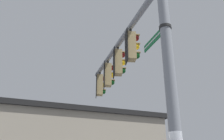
{
  "coord_description": "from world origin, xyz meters",
  "views": [
    {
      "loc": [
        5.47,
        -1.9,
        1.61
      ],
      "look_at": [
        -4.51,
        -0.97,
        5.82
      ],
      "focal_mm": 40.52,
      "sensor_mm": 36.0,
      "label": 1
    }
  ],
  "objects_px": {
    "traffic_light_nearest_pole": "(132,47)",
    "traffic_light_mid_outer": "(108,75)",
    "street_name_sign": "(159,34)",
    "traffic_light_arm_end": "(100,85)",
    "traffic_light_mid_inner": "(119,63)"
  },
  "relations": [
    {
      "from": "traffic_light_mid_inner",
      "to": "traffic_light_nearest_pole",
      "type": "bearing_deg",
      "value": 12.12
    },
    {
      "from": "traffic_light_mid_outer",
      "to": "traffic_light_arm_end",
      "type": "relative_size",
      "value": 1.0
    },
    {
      "from": "traffic_light_nearest_pole",
      "to": "street_name_sign",
      "type": "relative_size",
      "value": 0.92
    },
    {
      "from": "traffic_light_nearest_pole",
      "to": "traffic_light_arm_end",
      "type": "height_order",
      "value": "same"
    },
    {
      "from": "traffic_light_nearest_pole",
      "to": "traffic_light_arm_end",
      "type": "distance_m",
      "value": 4.29
    },
    {
      "from": "traffic_light_mid_inner",
      "to": "traffic_light_mid_outer",
      "type": "relative_size",
      "value": 1.0
    },
    {
      "from": "street_name_sign",
      "to": "traffic_light_mid_inner",
      "type": "bearing_deg",
      "value": -168.23
    },
    {
      "from": "traffic_light_mid_inner",
      "to": "street_name_sign",
      "type": "distance_m",
      "value": 3.5
    },
    {
      "from": "traffic_light_nearest_pole",
      "to": "traffic_light_arm_end",
      "type": "xyz_separation_m",
      "value": [
        -4.19,
        -0.9,
        0.0
      ]
    },
    {
      "from": "street_name_sign",
      "to": "traffic_light_mid_outer",
      "type": "bearing_deg",
      "value": -168.13
    },
    {
      "from": "traffic_light_nearest_pole",
      "to": "traffic_light_mid_outer",
      "type": "distance_m",
      "value": 2.86
    },
    {
      "from": "traffic_light_nearest_pole",
      "to": "traffic_light_mid_inner",
      "type": "xyz_separation_m",
      "value": [
        -1.4,
        -0.3,
        0.0
      ]
    },
    {
      "from": "street_name_sign",
      "to": "traffic_light_nearest_pole",
      "type": "bearing_deg",
      "value": -168.48
    },
    {
      "from": "traffic_light_mid_outer",
      "to": "traffic_light_mid_inner",
      "type": "bearing_deg",
      "value": 12.12
    },
    {
      "from": "traffic_light_mid_outer",
      "to": "street_name_sign",
      "type": "xyz_separation_m",
      "value": [
        4.76,
        1.0,
        -0.65
      ]
    }
  ]
}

